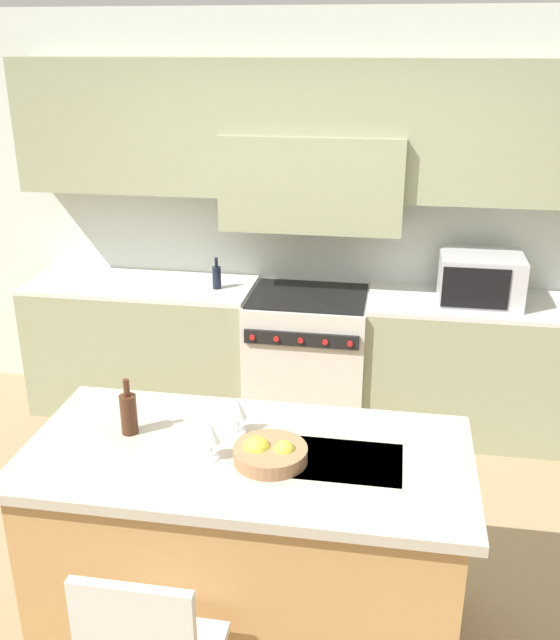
% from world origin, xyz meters
% --- Properties ---
extents(ground_plane, '(10.00, 10.00, 0.00)m').
position_xyz_m(ground_plane, '(0.00, 0.00, 0.00)').
color(ground_plane, '#997F5B').
extents(back_cabinetry, '(10.00, 0.46, 2.70)m').
position_xyz_m(back_cabinetry, '(0.00, 2.07, 1.61)').
color(back_cabinetry, silver).
rests_on(back_cabinetry, ground_plane).
extents(back_counter, '(3.91, 0.62, 0.94)m').
position_xyz_m(back_counter, '(0.00, 1.83, 0.47)').
color(back_counter, gray).
rests_on(back_counter, ground_plane).
extents(range_stove, '(0.79, 0.70, 0.92)m').
position_xyz_m(range_stove, '(0.00, 1.81, 0.46)').
color(range_stove, beige).
rests_on(range_stove, ground_plane).
extents(microwave, '(0.51, 0.42, 0.31)m').
position_xyz_m(microwave, '(1.09, 1.83, 1.09)').
color(microwave, '#B7B7BC').
rests_on(microwave, back_counter).
extents(kitchen_island, '(1.83, 0.89, 0.94)m').
position_xyz_m(kitchen_island, '(-0.00, -0.16, 0.47)').
color(kitchen_island, '#B7844C').
rests_on(kitchen_island, ground_plane).
extents(wine_bottle, '(0.07, 0.07, 0.25)m').
position_xyz_m(wine_bottle, '(-0.52, -0.09, 1.03)').
color(wine_bottle, '#422314').
rests_on(wine_bottle, kitchen_island).
extents(wine_glass_near, '(0.08, 0.08, 0.17)m').
position_xyz_m(wine_glass_near, '(-0.13, -0.23, 1.05)').
color(wine_glass_near, white).
rests_on(wine_glass_near, kitchen_island).
extents(wine_glass_far, '(0.08, 0.08, 0.17)m').
position_xyz_m(wine_glass_far, '(-0.07, -0.01, 1.05)').
color(wine_glass_far, white).
rests_on(wine_glass_far, kitchen_island).
extents(fruit_bowl, '(0.30, 0.30, 0.11)m').
position_xyz_m(fruit_bowl, '(0.10, -0.21, 0.97)').
color(fruit_bowl, '#996B47').
rests_on(fruit_bowl, kitchen_island).
extents(oil_bottle_on_counter, '(0.06, 0.06, 0.21)m').
position_xyz_m(oil_bottle_on_counter, '(-0.62, 1.81, 1.02)').
color(oil_bottle_on_counter, black).
rests_on(oil_bottle_on_counter, back_counter).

